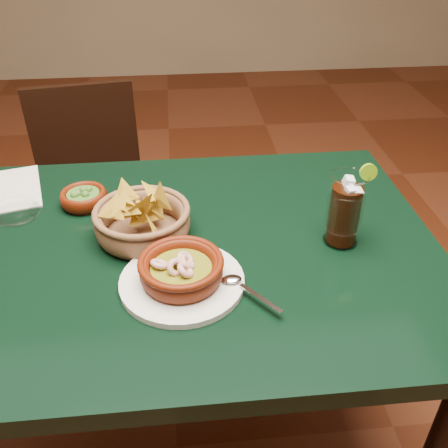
{
  "coord_description": "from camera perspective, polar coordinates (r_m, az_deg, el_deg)",
  "views": [
    {
      "loc": [
        0.05,
        -0.86,
        1.39
      ],
      "look_at": [
        0.14,
        -0.02,
        0.81
      ],
      "focal_mm": 40.0,
      "sensor_mm": 36.0,
      "label": 1
    }
  ],
  "objects": [
    {
      "name": "dining_table",
      "position": [
        1.13,
        -7.23,
        -6.49
      ],
      "size": [
        1.2,
        0.8,
        0.75
      ],
      "color": "black",
      "rests_on": "ground"
    },
    {
      "name": "chip_basket",
      "position": [
        1.08,
        -9.3,
        0.35
      ],
      "size": [
        0.24,
        0.24,
        0.13
      ],
      "color": "brown",
      "rests_on": "dining_table"
    },
    {
      "name": "paper_menu",
      "position": [
        1.36,
        -23.68,
        3.55
      ],
      "size": [
        0.21,
        0.25,
        0.0
      ],
      "color": "beige",
      "rests_on": "dining_table"
    },
    {
      "name": "guacamole_ramekin",
      "position": [
        1.23,
        -15.74,
        2.95
      ],
      "size": [
        0.13,
        0.13,
        0.04
      ],
      "color": "#481204",
      "rests_on": "dining_table"
    },
    {
      "name": "cola_drink",
      "position": [
        1.06,
        13.65,
        1.56
      ],
      "size": [
        0.16,
        0.16,
        0.18
      ],
      "color": "white",
      "rests_on": "dining_table"
    },
    {
      "name": "ground",
      "position": [
        1.63,
        -5.44,
        -24.05
      ],
      "size": [
        7.0,
        7.0,
        0.0
      ],
      "primitive_type": "plane",
      "color": "#471C0C",
      "rests_on": "ground"
    },
    {
      "name": "dining_chair",
      "position": [
        1.84,
        -14.63,
        2.93
      ],
      "size": [
        0.44,
        0.44,
        0.83
      ],
      "color": "black",
      "rests_on": "ground"
    },
    {
      "name": "glass_ashtray",
      "position": [
        1.24,
        -22.7,
        1.4
      ],
      "size": [
        0.12,
        0.12,
        0.03
      ],
      "color": "white",
      "rests_on": "dining_table"
    },
    {
      "name": "shrimp_plate",
      "position": [
        0.95,
        -4.87,
        -5.52
      ],
      "size": [
        0.29,
        0.24,
        0.07
      ],
      "color": "silver",
      "rests_on": "dining_table"
    }
  ]
}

